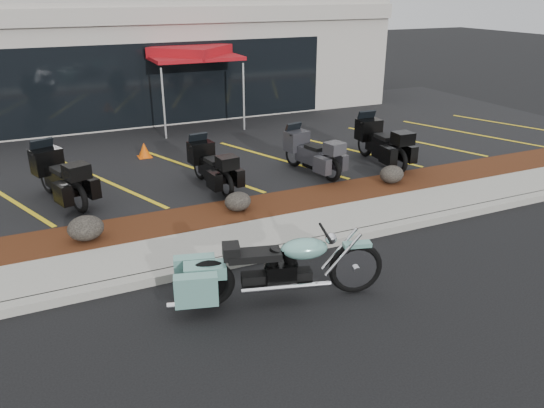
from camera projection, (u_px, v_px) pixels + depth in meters
name	position (u px, v px, depth m)	size (l,w,h in m)	color
ground	(303.00, 279.00, 8.61)	(90.00, 90.00, 0.00)	black
curb	(279.00, 252.00, 9.34)	(24.00, 0.25, 0.15)	gray
sidewalk	(263.00, 236.00, 9.93)	(24.00, 1.20, 0.15)	gray
mulch_bed	(240.00, 213.00, 10.94)	(24.00, 1.20, 0.16)	#34160C
upper_lot	(173.00, 147.00, 15.49)	(26.00, 9.60, 0.15)	black
dealership_building	(127.00, 56.00, 20.04)	(18.00, 8.16, 4.00)	#ACA59C
boulder_left	(86.00, 228.00, 9.51)	(0.64, 0.53, 0.45)	black
boulder_mid	(238.00, 201.00, 10.78)	(0.55, 0.46, 0.39)	black
boulder_right	(392.00, 174.00, 12.32)	(0.58, 0.49, 0.41)	black
hero_cruiser	(356.00, 261.00, 8.02)	(3.15, 0.80, 1.11)	#69A499
touring_black_front	(46.00, 166.00, 11.57)	(2.14, 0.82, 1.24)	black
touring_black_mid	(199.00, 156.00, 12.44)	(1.95, 0.74, 1.13)	black
touring_grey	(294.00, 145.00, 13.34)	(1.96, 0.75, 1.14)	#2F2F34
touring_black_rear	(366.00, 134.00, 14.15)	(2.15, 0.82, 1.25)	black
traffic_cone	(144.00, 150.00, 14.23)	(0.34, 0.34, 0.40)	#DC5107
popup_canopy	(191.00, 53.00, 16.78)	(3.24, 3.24, 2.55)	silver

